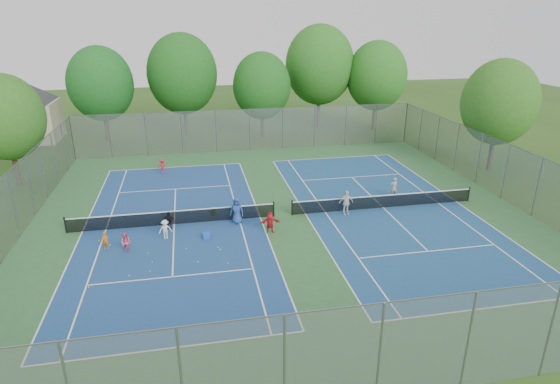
% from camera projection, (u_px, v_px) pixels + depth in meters
% --- Properties ---
extents(ground, '(120.00, 120.00, 0.00)m').
position_uv_depth(ground, '(283.00, 216.00, 30.74)').
color(ground, '#2A4D18').
rests_on(ground, ground).
extents(court_pad, '(32.00, 32.00, 0.01)m').
position_uv_depth(court_pad, '(283.00, 216.00, 30.73)').
color(court_pad, '#2C5E31').
rests_on(court_pad, ground).
extents(court_left, '(10.97, 23.77, 0.01)m').
position_uv_depth(court_left, '(174.00, 224.00, 29.47)').
color(court_left, navy).
rests_on(court_left, court_pad).
extents(court_right, '(10.97, 23.77, 0.01)m').
position_uv_depth(court_right, '(383.00, 208.00, 31.99)').
color(court_right, navy).
rests_on(court_right, court_pad).
extents(net_left, '(12.87, 0.10, 0.91)m').
position_uv_depth(net_left, '(174.00, 218.00, 29.31)').
color(net_left, black).
rests_on(net_left, ground).
extents(net_right, '(12.87, 0.10, 0.91)m').
position_uv_depth(net_right, '(384.00, 202.00, 31.83)').
color(net_right, black).
rests_on(net_right, ground).
extents(fence_north, '(32.00, 0.10, 4.00)m').
position_uv_depth(fence_north, '(250.00, 130.00, 44.67)').
color(fence_north, gray).
rests_on(fence_north, ground).
extents(fence_south, '(32.00, 0.10, 4.00)m').
position_uv_depth(fence_south, '(380.00, 354.00, 15.37)').
color(fence_south, gray).
rests_on(fence_south, ground).
extents(fence_west, '(0.10, 32.00, 4.00)m').
position_uv_depth(fence_west, '(13.00, 206.00, 27.14)').
color(fence_west, gray).
rests_on(fence_west, ground).
extents(fence_east, '(0.10, 32.00, 4.00)m').
position_uv_depth(fence_east, '(505.00, 172.00, 32.90)').
color(fence_east, gray).
rests_on(fence_east, ground).
extents(house, '(11.03, 11.03, 7.30)m').
position_uv_depth(house, '(23.00, 100.00, 47.24)').
color(house, '#B7A88C').
rests_on(house, ground).
extents(tree_nw, '(6.40, 6.40, 9.58)m').
position_uv_depth(tree_nw, '(101.00, 84.00, 46.25)').
color(tree_nw, '#443326').
rests_on(tree_nw, ground).
extents(tree_nl, '(7.20, 7.20, 10.69)m').
position_uv_depth(tree_nl, '(182.00, 74.00, 48.37)').
color(tree_nl, '#443326').
rests_on(tree_nl, ground).
extents(tree_nc, '(6.00, 6.00, 8.85)m').
position_uv_depth(tree_nc, '(262.00, 86.00, 48.39)').
color(tree_nc, '#443326').
rests_on(tree_nc, ground).
extents(tree_nr, '(7.60, 7.60, 11.42)m').
position_uv_depth(tree_nr, '(320.00, 65.00, 51.80)').
color(tree_nr, '#443326').
rests_on(tree_nr, ground).
extents(tree_ne, '(6.60, 6.60, 9.77)m').
position_uv_depth(tree_ne, '(377.00, 76.00, 51.44)').
color(tree_ne, '#443326').
rests_on(tree_ne, ground).
extents(tree_side_w, '(5.60, 5.60, 8.47)m').
position_uv_depth(tree_side_w, '(5.00, 117.00, 34.59)').
color(tree_side_w, '#443326').
rests_on(tree_side_w, ground).
extents(tree_side_e, '(6.00, 6.00, 9.20)m').
position_uv_depth(tree_side_e, '(500.00, 102.00, 37.59)').
color(tree_side_e, '#443326').
rests_on(tree_side_e, ground).
extents(ball_crate, '(0.44, 0.44, 0.34)m').
position_uv_depth(ball_crate, '(206.00, 236.00, 27.61)').
color(ball_crate, blue).
rests_on(ball_crate, ground).
extents(ball_hopper, '(0.34, 0.34, 0.55)m').
position_uv_depth(ball_hopper, '(213.00, 212.00, 30.69)').
color(ball_hopper, '#268B33').
rests_on(ball_hopper, ground).
extents(student_a, '(0.41, 0.30, 1.05)m').
position_uv_depth(student_a, '(105.00, 241.00, 26.23)').
color(student_a, '#C16A12').
rests_on(student_a, ground).
extents(student_b, '(0.70, 0.61, 1.23)m').
position_uv_depth(student_b, '(126.00, 243.00, 25.82)').
color(student_b, '#D9547C').
rests_on(student_b, ground).
extents(student_c, '(0.85, 0.58, 1.20)m').
position_uv_depth(student_c, '(165.00, 229.00, 27.43)').
color(student_c, silver).
rests_on(student_c, ground).
extents(student_d, '(0.72, 0.44, 1.15)m').
position_uv_depth(student_d, '(169.00, 220.00, 28.67)').
color(student_d, black).
rests_on(student_d, ground).
extents(student_e, '(1.00, 0.84, 1.75)m').
position_uv_depth(student_e, '(237.00, 211.00, 29.32)').
color(student_e, '#26468E').
rests_on(student_e, ground).
extents(student_f, '(1.25, 0.40, 1.34)m').
position_uv_depth(student_f, '(270.00, 222.00, 28.16)').
color(student_f, red).
rests_on(student_f, ground).
extents(child_far_baseline, '(0.88, 0.58, 1.27)m').
position_uv_depth(child_far_baseline, '(162.00, 166.00, 38.58)').
color(child_far_baseline, red).
rests_on(child_far_baseline, ground).
extents(instructor, '(0.58, 0.40, 1.53)m').
position_uv_depth(instructor, '(394.00, 188.00, 33.49)').
color(instructor, '#98979A').
rests_on(instructor, ground).
extents(teen_court_b, '(0.98, 0.43, 1.65)m').
position_uv_depth(teen_court_b, '(346.00, 202.00, 30.72)').
color(teen_court_b, silver).
rests_on(teen_court_b, ground).
extents(tennis_ball_0, '(0.07, 0.07, 0.07)m').
position_uv_depth(tennis_ball_0, '(89.00, 288.00, 22.66)').
color(tennis_ball_0, '#C2E535').
rests_on(tennis_ball_0, ground).
extents(tennis_ball_1, '(0.07, 0.07, 0.07)m').
position_uv_depth(tennis_ball_1, '(152.00, 262.00, 24.94)').
color(tennis_ball_1, '#ACC52D').
rests_on(tennis_ball_1, ground).
extents(tennis_ball_2, '(0.07, 0.07, 0.07)m').
position_uv_depth(tennis_ball_2, '(228.00, 264.00, 24.82)').
color(tennis_ball_2, '#CBD631').
rests_on(tennis_ball_2, ground).
extents(tennis_ball_3, '(0.07, 0.07, 0.07)m').
position_uv_depth(tennis_ball_3, '(110.00, 245.00, 26.79)').
color(tennis_ball_3, yellow).
rests_on(tennis_ball_3, ground).
extents(tennis_ball_4, '(0.07, 0.07, 0.07)m').
position_uv_depth(tennis_ball_4, '(129.00, 276.00, 23.65)').
color(tennis_ball_4, '#CAE435').
rests_on(tennis_ball_4, ground).
extents(tennis_ball_5, '(0.07, 0.07, 0.07)m').
position_uv_depth(tennis_ball_5, '(186.00, 249.00, 26.35)').
color(tennis_ball_5, '#BBDF33').
rests_on(tennis_ball_5, ground).
extents(tennis_ball_6, '(0.07, 0.07, 0.07)m').
position_uv_depth(tennis_ball_6, '(198.00, 262.00, 24.96)').
color(tennis_ball_6, '#D0DB33').
rests_on(tennis_ball_6, ground).
extents(tennis_ball_7, '(0.07, 0.07, 0.07)m').
position_uv_depth(tennis_ball_7, '(148.00, 253.00, 25.88)').
color(tennis_ball_7, '#D3E635').
rests_on(tennis_ball_7, ground).
extents(tennis_ball_8, '(0.07, 0.07, 0.07)m').
position_uv_depth(tennis_ball_8, '(220.00, 250.00, 26.26)').
color(tennis_ball_8, '#C2D130').
rests_on(tennis_ball_8, ground).
extents(tennis_ball_9, '(0.07, 0.07, 0.07)m').
position_uv_depth(tennis_ball_9, '(99.00, 241.00, 27.29)').
color(tennis_ball_9, yellow).
rests_on(tennis_ball_9, ground).
extents(tennis_ball_10, '(0.07, 0.07, 0.07)m').
position_uv_depth(tennis_ball_10, '(150.00, 272.00, 24.06)').
color(tennis_ball_10, '#C7D932').
rests_on(tennis_ball_10, ground).
extents(tennis_ball_11, '(0.07, 0.07, 0.07)m').
position_uv_depth(tennis_ball_11, '(218.00, 248.00, 26.52)').
color(tennis_ball_11, '#D0E234').
rests_on(tennis_ball_11, ground).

